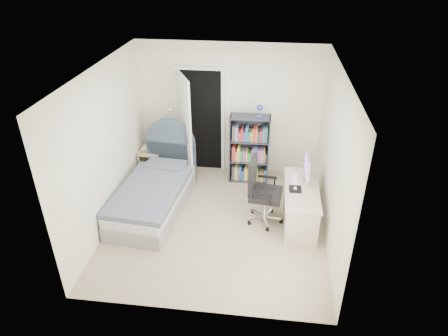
# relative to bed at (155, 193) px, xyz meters

# --- Properties ---
(room_shell) EXTENTS (3.50, 3.70, 2.60)m
(room_shell) POSITION_rel_bed_xyz_m (1.10, -0.32, 0.97)
(room_shell) COLOR gray
(room_shell) RESTS_ON ground
(door) EXTENTS (0.92, 0.76, 2.06)m
(door) POSITION_rel_bed_xyz_m (0.41, 1.22, 0.75)
(door) COLOR black
(door) RESTS_ON ground
(bed) EXTENTS (1.13, 2.12, 1.26)m
(bed) POSITION_rel_bed_xyz_m (0.00, 0.00, 0.00)
(bed) COLOR gray
(bed) RESTS_ON ground
(nightstand) EXTENTS (0.42, 0.42, 0.61)m
(nightstand) POSITION_rel_bed_xyz_m (-0.38, 1.05, 0.12)
(nightstand) COLOR tan
(nightstand) RESTS_ON ground
(floor_lamp) EXTENTS (0.20, 0.20, 1.42)m
(floor_lamp) POSITION_rel_bed_xyz_m (0.05, 1.06, 0.30)
(floor_lamp) COLOR silver
(floor_lamp) RESTS_ON ground
(bookcase) EXTENTS (0.73, 0.31, 1.54)m
(bookcase) POSITION_rel_bed_xyz_m (1.52, 1.11, 0.31)
(bookcase) COLOR #323644
(bookcase) RESTS_ON ground
(desk) EXTENTS (0.53, 1.32, 1.08)m
(desk) POSITION_rel_bed_xyz_m (2.42, -0.11, 0.07)
(desk) COLOR beige
(desk) RESTS_ON ground
(office_chair) EXTENTS (0.59, 0.60, 1.11)m
(office_chair) POSITION_rel_bed_xyz_m (1.78, -0.15, 0.33)
(office_chair) COLOR silver
(office_chair) RESTS_ON ground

